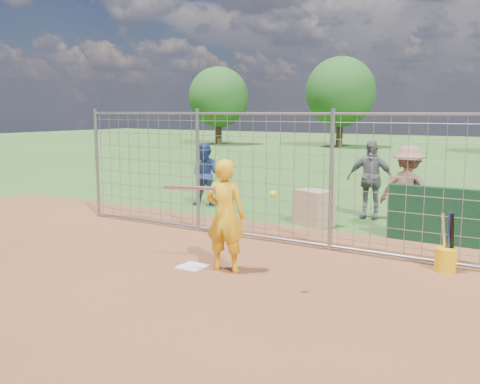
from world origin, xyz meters
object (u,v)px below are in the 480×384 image
Objects in this scene: bystander_c at (408,190)px; bystander_b at (370,179)px; bucket_with_bats at (446,257)px; batter at (225,216)px; bystander_a at (206,175)px; equipment_bin at (314,208)px.

bystander_b is at bearing -41.61° from bystander_c.
batter is at bearing -148.60° from bucket_with_bats.
bystander_c is at bearing -21.54° from bystander_a.
equipment_bin is (3.48, -0.75, -0.45)m from bystander_a.
bystander_b is at bearing 83.54° from equipment_bin.
bystander_a is (-3.71, 4.67, -0.06)m from batter.
equipment_bin is (-0.23, 3.92, -0.51)m from batter.
batter is at bearing -101.36° from bystander_b.
batter is 3.59m from bucket_with_bats.
bystander_c is 2.33× the size of equipment_bin.
bucket_with_bats is (3.24, -2.08, -0.15)m from equipment_bin.
batter is 5.43m from bystander_b.
bystander_c is (5.49, -0.54, 0.08)m from bystander_a.
batter is 1.07× the size of bystander_a.
batter reaches higher than equipment_bin.
bystander_c is at bearing -51.49° from bystander_b.
bystander_a is 1.74× the size of bucket_with_bats.
bucket_with_bats is at bearing -11.23° from equipment_bin.
bystander_c is 1.91× the size of bucket_with_bats.
bystander_b is 1.93× the size of bucket_with_bats.
batter is at bearing -65.15° from equipment_bin.
bystander_a is 5.51m from bystander_c.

